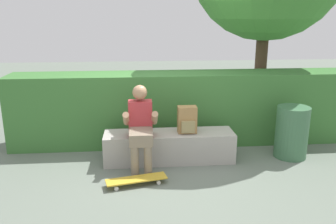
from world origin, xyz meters
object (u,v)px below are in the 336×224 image
person_skater (141,125)px  trash_bin (292,132)px  bench_main (169,147)px  skateboard_near_person (137,179)px  backpack_on_bench (187,120)px

person_skater → trash_bin: 2.36m
person_skater → trash_bin: size_ratio=1.48×
bench_main → skateboard_near_person: size_ratio=2.37×
person_skater → trash_bin: (2.34, 0.21, -0.24)m
trash_bin → bench_main: bearing=179.7°
bench_main → skateboard_near_person: 0.92m
person_skater → backpack_on_bench: size_ratio=3.00×
person_skater → skateboard_near_person: bearing=-97.6°
person_skater → backpack_on_bench: 0.73m
backpack_on_bench → trash_bin: (1.64, 0.00, -0.24)m
bench_main → trash_bin: bearing=-0.3°
trash_bin → backpack_on_bench: bearing=-180.0°
person_skater → trash_bin: bearing=5.2°
bench_main → backpack_on_bench: backpack_on_bench is taller
bench_main → backpack_on_bench: (0.27, -0.01, 0.42)m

